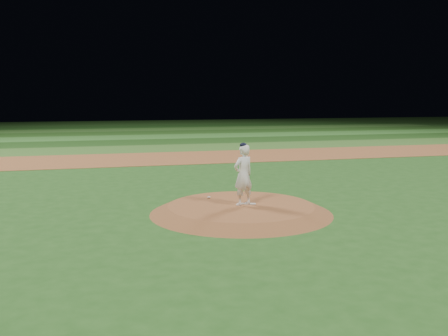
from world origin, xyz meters
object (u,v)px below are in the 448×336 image
(pitching_rubber, at_px, (247,204))
(pitcher_on_mound, at_px, (243,175))
(pitchers_mound, at_px, (241,209))
(rosin_bag, at_px, (209,197))

(pitching_rubber, distance_m, pitcher_on_mound, 0.93)
(pitchers_mound, bearing_deg, pitching_rubber, 17.81)
(pitching_rubber, xyz_separation_m, rosin_bag, (-0.91, 1.16, 0.02))
(pitchers_mound, relative_size, pitching_rubber, 10.09)
(pitchers_mound, height_order, pitcher_on_mound, pitcher_on_mound)
(pitching_rubber, relative_size, pitcher_on_mound, 0.29)
(pitchers_mound, height_order, pitching_rubber, pitching_rubber)
(pitchers_mound, height_order, rosin_bag, rosin_bag)
(rosin_bag, bearing_deg, pitcher_on_mound, -58.24)
(pitchers_mound, relative_size, rosin_bag, 47.51)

